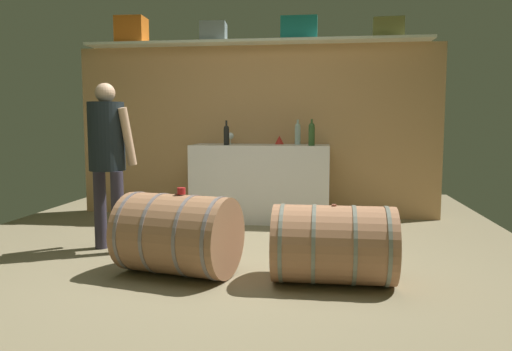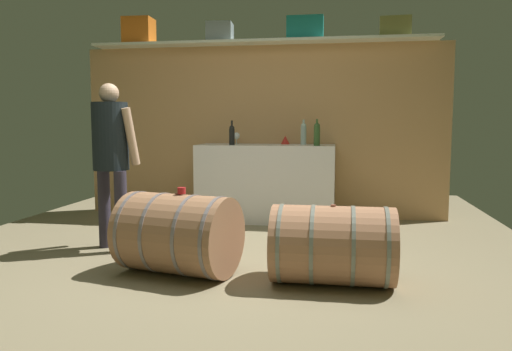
{
  "view_description": "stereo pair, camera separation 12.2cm",
  "coord_description": "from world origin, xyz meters",
  "px_view_note": "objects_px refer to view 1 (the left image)",
  "views": [
    {
      "loc": [
        0.84,
        -3.83,
        1.19
      ],
      "look_at": [
        0.33,
        -0.03,
        0.78
      ],
      "focal_mm": 34.78,
      "sensor_mm": 36.0,
      "label": 1
    },
    {
      "loc": [
        0.96,
        -3.81,
        1.19
      ],
      "look_at": [
        0.33,
        -0.03,
        0.78
      ],
      "focal_mm": 34.78,
      "sensor_mm": 36.0,
      "label": 2
    }
  ],
  "objects_px": {
    "wine_bottle_clear": "(298,133)",
    "tasting_cup": "(181,191)",
    "toolcase_olive": "(388,28)",
    "wine_bottle_green": "(312,134)",
    "toolcase_teal": "(299,28)",
    "work_cabinet": "(261,183)",
    "wine_bottle_dark": "(226,135)",
    "wine_glass": "(230,136)",
    "wine_barrel_far": "(333,244)",
    "toolcase_orange": "(132,31)",
    "toolcase_grey": "(214,32)",
    "red_funnel": "(279,140)",
    "winemaker_pouring": "(107,149)",
    "wine_barrel_near": "(178,234)"
  },
  "relations": [
    {
      "from": "wine_bottle_clear",
      "to": "red_funnel",
      "type": "xyz_separation_m",
      "value": [
        -0.23,
        0.07,
        -0.08
      ]
    },
    {
      "from": "wine_bottle_green",
      "to": "wine_barrel_far",
      "type": "xyz_separation_m",
      "value": [
        0.21,
        -2.07,
        -0.77
      ]
    },
    {
      "from": "wine_barrel_far",
      "to": "tasting_cup",
      "type": "distance_m",
      "value": 1.23
    },
    {
      "from": "toolcase_orange",
      "to": "wine_bottle_dark",
      "type": "distance_m",
      "value": 1.85
    },
    {
      "from": "toolcase_orange",
      "to": "toolcase_olive",
      "type": "relative_size",
      "value": 1.0
    },
    {
      "from": "red_funnel",
      "to": "winemaker_pouring",
      "type": "bearing_deg",
      "value": -128.73
    },
    {
      "from": "wine_barrel_far",
      "to": "toolcase_grey",
      "type": "bearing_deg",
      "value": 120.15
    },
    {
      "from": "wine_bottle_green",
      "to": "red_funnel",
      "type": "xyz_separation_m",
      "value": [
        -0.4,
        0.39,
        -0.09
      ]
    },
    {
      "from": "tasting_cup",
      "to": "red_funnel",
      "type": "bearing_deg",
      "value": 77.03
    },
    {
      "from": "wine_bottle_clear",
      "to": "winemaker_pouring",
      "type": "height_order",
      "value": "winemaker_pouring"
    },
    {
      "from": "toolcase_olive",
      "to": "wine_bottle_green",
      "type": "bearing_deg",
      "value": -150.67
    },
    {
      "from": "wine_bottle_clear",
      "to": "tasting_cup",
      "type": "height_order",
      "value": "wine_bottle_clear"
    },
    {
      "from": "work_cabinet",
      "to": "tasting_cup",
      "type": "xyz_separation_m",
      "value": [
        -0.34,
        -2.21,
        0.2
      ]
    },
    {
      "from": "toolcase_grey",
      "to": "work_cabinet",
      "type": "relative_size",
      "value": 0.19
    },
    {
      "from": "wine_bottle_green",
      "to": "toolcase_teal",
      "type": "bearing_deg",
      "value": 112.78
    },
    {
      "from": "work_cabinet",
      "to": "wine_bottle_clear",
      "type": "xyz_separation_m",
      "value": [
        0.44,
        0.11,
        0.6
      ]
    },
    {
      "from": "wine_glass",
      "to": "work_cabinet",
      "type": "bearing_deg",
      "value": -22.31
    },
    {
      "from": "wine_barrel_near",
      "to": "toolcase_grey",
      "type": "bearing_deg",
      "value": 108.88
    },
    {
      "from": "toolcase_orange",
      "to": "winemaker_pouring",
      "type": "xyz_separation_m",
      "value": [
        0.45,
        -1.8,
        -1.39
      ]
    },
    {
      "from": "work_cabinet",
      "to": "winemaker_pouring",
      "type": "relative_size",
      "value": 1.06
    },
    {
      "from": "wine_bottle_clear",
      "to": "wine_glass",
      "type": "height_order",
      "value": "wine_bottle_clear"
    },
    {
      "from": "toolcase_grey",
      "to": "wine_bottle_clear",
      "type": "distance_m",
      "value": 1.62
    },
    {
      "from": "toolcase_grey",
      "to": "wine_barrel_far",
      "type": "height_order",
      "value": "toolcase_grey"
    },
    {
      "from": "toolcase_grey",
      "to": "tasting_cup",
      "type": "bearing_deg",
      "value": -88.02
    },
    {
      "from": "wine_barrel_far",
      "to": "tasting_cup",
      "type": "bearing_deg",
      "value": 176.91
    },
    {
      "from": "wine_bottle_dark",
      "to": "tasting_cup",
      "type": "height_order",
      "value": "wine_bottle_dark"
    },
    {
      "from": "toolcase_teal",
      "to": "work_cabinet",
      "type": "xyz_separation_m",
      "value": [
        -0.44,
        -0.21,
        -1.85
      ]
    },
    {
      "from": "toolcase_olive",
      "to": "red_funnel",
      "type": "xyz_separation_m",
      "value": [
        -1.27,
        -0.03,
        -1.31
      ]
    },
    {
      "from": "toolcase_teal",
      "to": "work_cabinet",
      "type": "distance_m",
      "value": 1.91
    },
    {
      "from": "toolcase_teal",
      "to": "work_cabinet",
      "type": "relative_size",
      "value": 0.26
    },
    {
      "from": "toolcase_teal",
      "to": "work_cabinet",
      "type": "height_order",
      "value": "toolcase_teal"
    },
    {
      "from": "wine_bottle_dark",
      "to": "wine_glass",
      "type": "xyz_separation_m",
      "value": [
        -0.02,
        0.33,
        -0.03
      ]
    },
    {
      "from": "toolcase_grey",
      "to": "winemaker_pouring",
      "type": "relative_size",
      "value": 0.2
    },
    {
      "from": "toolcase_grey",
      "to": "work_cabinet",
      "type": "bearing_deg",
      "value": -23.21
    },
    {
      "from": "toolcase_olive",
      "to": "wine_glass",
      "type": "distance_m",
      "value": 2.27
    },
    {
      "from": "work_cabinet",
      "to": "red_funnel",
      "type": "height_order",
      "value": "red_funnel"
    },
    {
      "from": "toolcase_teal",
      "to": "toolcase_grey",
      "type": "bearing_deg",
      "value": -179.69
    },
    {
      "from": "wine_bottle_clear",
      "to": "tasting_cup",
      "type": "distance_m",
      "value": 2.48
    },
    {
      "from": "toolcase_orange",
      "to": "wine_bottle_green",
      "type": "bearing_deg",
      "value": -12.4
    },
    {
      "from": "toolcase_orange",
      "to": "wine_barrel_far",
      "type": "bearing_deg",
      "value": -47.05
    },
    {
      "from": "red_funnel",
      "to": "wine_barrel_near",
      "type": "distance_m",
      "value": 2.55
    },
    {
      "from": "toolcase_olive",
      "to": "wine_bottle_dark",
      "type": "height_order",
      "value": "toolcase_olive"
    },
    {
      "from": "tasting_cup",
      "to": "wine_bottle_green",
      "type": "bearing_deg",
      "value": 64.57
    },
    {
      "from": "tasting_cup",
      "to": "work_cabinet",
      "type": "bearing_deg",
      "value": 81.23
    },
    {
      "from": "toolcase_orange",
      "to": "wine_bottle_clear",
      "type": "distance_m",
      "value": 2.46
    },
    {
      "from": "toolcase_grey",
      "to": "work_cabinet",
      "type": "xyz_separation_m",
      "value": [
        0.61,
        -0.21,
        -1.83
      ]
    },
    {
      "from": "work_cabinet",
      "to": "wine_barrel_far",
      "type": "relative_size",
      "value": 1.84
    },
    {
      "from": "toolcase_orange",
      "to": "wine_glass",
      "type": "relative_size",
      "value": 2.49
    },
    {
      "from": "wine_barrel_far",
      "to": "wine_glass",
      "type": "bearing_deg",
      "value": 116.79
    },
    {
      "from": "wine_barrel_far",
      "to": "wine_bottle_clear",
      "type": "bearing_deg",
      "value": 99.38
    }
  ]
}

